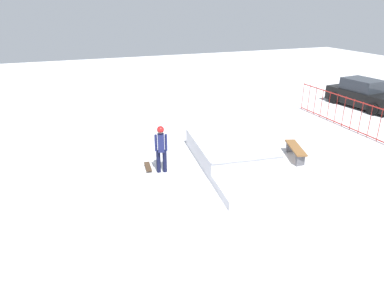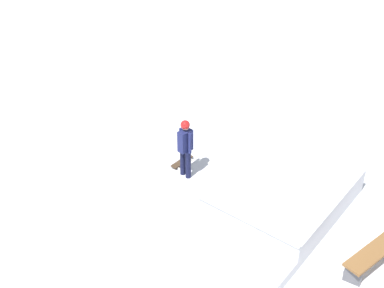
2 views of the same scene
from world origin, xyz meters
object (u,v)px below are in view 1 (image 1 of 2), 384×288
Objects in this scene: skater at (161,146)px; park_bench at (295,150)px; skate_ramp at (234,155)px; parked_car_black at (363,95)px; skateboard at (148,167)px.

park_bench is at bearing 96.49° from skater.
skate_ramp is at bearing -101.69° from park_bench.
parked_car_black reaches higher than skate_ramp.
parked_car_black is at bearing 119.95° from park_bench.
skateboard is at bearing -122.58° from skater.
skater reaches higher than skateboard.
park_bench is at bearing 85.36° from skate_ramp.
parked_car_black is at bearing 118.74° from skate_ramp.
skater is 1.10m from skateboard.
skate_ramp is at bearing 99.51° from skater.
skater is 1.05× the size of park_bench.
skater is at bearing 49.79° from skateboard.
skateboard is at bearing -95.34° from skate_ramp.
skater reaches higher than park_bench.
skateboard is at bearing -80.73° from parked_car_black.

